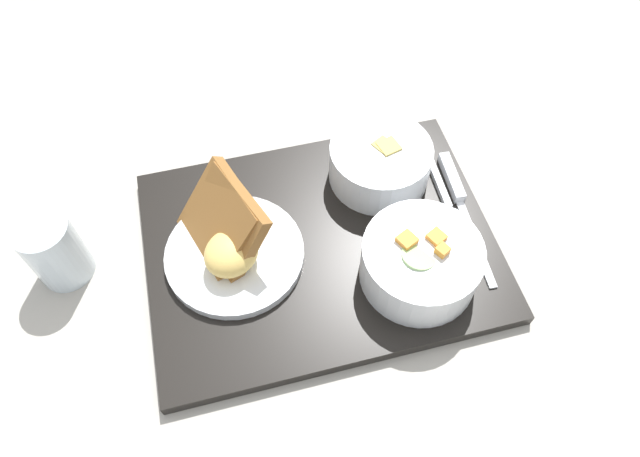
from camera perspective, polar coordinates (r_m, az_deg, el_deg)
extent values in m
plane|color=#ADA89E|center=(0.74, 0.00, -2.03)|extent=(4.00, 4.00, 0.00)
cube|color=black|center=(0.73, 0.00, -1.67)|extent=(0.46, 0.36, 0.02)
cylinder|color=silver|center=(0.68, 10.00, -3.37)|extent=(0.14, 0.14, 0.06)
torus|color=silver|center=(0.66, 10.34, -2.21)|extent=(0.14, 0.14, 0.01)
cylinder|color=#A8D184|center=(0.65, 9.84, -2.76)|extent=(0.06, 0.06, 0.01)
cylinder|color=#A8D184|center=(0.67, 12.06, -1.75)|extent=(0.04, 0.04, 0.01)
cylinder|color=#A8D184|center=(0.66, 9.05, -2.71)|extent=(0.04, 0.04, 0.01)
cylinder|color=#A8D184|center=(0.66, 9.17, -2.63)|extent=(0.06, 0.06, 0.01)
cylinder|color=#A8D184|center=(0.66, 10.67, -2.51)|extent=(0.04, 0.04, 0.01)
cylinder|color=#A8D184|center=(0.66, 10.30, -2.10)|extent=(0.04, 0.04, 0.01)
cube|color=orange|center=(0.67, 11.50, -1.05)|extent=(0.02, 0.02, 0.02)
cube|color=orange|center=(0.66, 12.10, -2.30)|extent=(0.02, 0.02, 0.02)
cube|color=orange|center=(0.66, 8.65, -1.26)|extent=(0.03, 0.03, 0.01)
cylinder|color=silver|center=(0.76, 6.00, 6.58)|extent=(0.13, 0.13, 0.06)
torus|color=silver|center=(0.74, 6.17, 7.83)|extent=(0.13, 0.13, 0.01)
cylinder|color=#B29342|center=(0.76, 6.02, 6.74)|extent=(0.12, 0.12, 0.05)
cube|color=#D1B75B|center=(0.75, 6.85, 7.81)|extent=(0.03, 0.03, 0.02)
cube|color=#D1B75B|center=(0.75, 6.27, 8.02)|extent=(0.03, 0.03, 0.02)
cylinder|color=silver|center=(0.71, -8.52, -2.57)|extent=(0.17, 0.17, 0.01)
ellipsoid|color=#EFC666|center=(0.68, -8.81, -2.55)|extent=(0.09, 0.09, 0.04)
cube|color=#93602D|center=(0.69, -9.43, 0.27)|extent=(0.10, 0.13, 0.10)
cube|color=#93602D|center=(0.69, -10.08, 0.73)|extent=(0.10, 0.12, 0.10)
cube|color=silver|center=(0.74, 15.32, -1.43)|extent=(0.03, 0.13, 0.00)
cube|color=silver|center=(0.79, 13.02, 5.02)|extent=(0.03, 0.08, 0.01)
ellipsoid|color=silver|center=(0.75, 13.26, 0.74)|extent=(0.04, 0.05, 0.01)
cube|color=silver|center=(0.79, 11.63, 4.89)|extent=(0.02, 0.10, 0.01)
cylinder|color=silver|center=(0.75, -25.03, -1.98)|extent=(0.07, 0.07, 0.10)
cylinder|color=silver|center=(0.76, -24.57, -2.65)|extent=(0.06, 0.06, 0.06)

